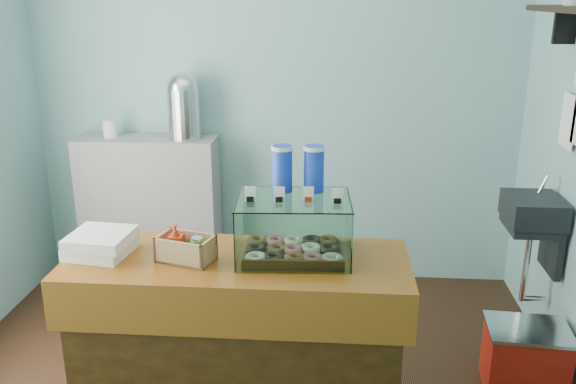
# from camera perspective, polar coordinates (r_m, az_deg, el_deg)

# --- Properties ---
(room_shell) EXTENTS (3.54, 3.04, 2.82)m
(room_shell) POSITION_cam_1_polar(r_m,az_deg,el_deg) (2.88, -3.89, 10.72)
(room_shell) COLOR #7AB1B2
(room_shell) RESTS_ON ground
(counter) EXTENTS (1.60, 0.60, 0.90)m
(counter) POSITION_cam_1_polar(r_m,az_deg,el_deg) (3.06, -4.60, -13.85)
(counter) COLOR #432B0D
(counter) RESTS_ON ground
(back_shelf) EXTENTS (1.00, 0.32, 1.10)m
(back_shelf) POSITION_cam_1_polar(r_m,az_deg,el_deg) (4.60, -12.71, -1.72)
(back_shelf) COLOR gray
(back_shelf) RESTS_ON ground
(display_case) EXTENTS (0.54, 0.41, 0.50)m
(display_case) POSITION_cam_1_polar(r_m,az_deg,el_deg) (2.83, 0.63, -2.83)
(display_case) COLOR #362210
(display_case) RESTS_ON counter
(condiment_crate) EXTENTS (0.28, 0.21, 0.17)m
(condiment_crate) POSITION_cam_1_polar(r_m,az_deg,el_deg) (2.84, -9.65, -5.19)
(condiment_crate) COLOR tan
(condiment_crate) RESTS_ON counter
(pastry_boxes) EXTENTS (0.31, 0.31, 0.11)m
(pastry_boxes) POSITION_cam_1_polar(r_m,az_deg,el_deg) (3.00, -17.11, -4.60)
(pastry_boxes) COLOR white
(pastry_boxes) RESTS_ON counter
(coffee_urn) EXTENTS (0.25, 0.25, 0.46)m
(coffee_urn) POSITION_cam_1_polar(r_m,az_deg,el_deg) (4.32, -9.73, 8.08)
(coffee_urn) COLOR silver
(coffee_urn) RESTS_ON back_shelf
(red_cooler) EXTENTS (0.45, 0.36, 0.38)m
(red_cooler) POSITION_cam_1_polar(r_m,az_deg,el_deg) (3.65, 21.28, -14.31)
(red_cooler) COLOR red
(red_cooler) RESTS_ON ground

